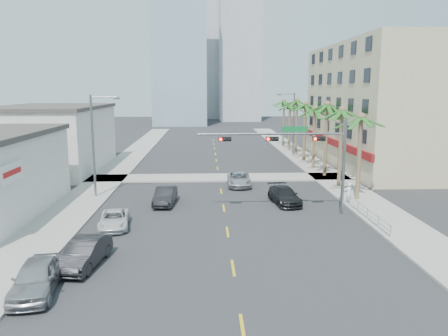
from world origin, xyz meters
The scene contains 28 objects.
ground centered at (0.00, 0.00, 0.00)m, with size 260.00×260.00×0.00m, color #262628.
sidewalk_right centered at (12.00, 20.00, 0.07)m, with size 4.00×120.00×0.15m, color gray.
sidewalk_left centered at (-12.00, 20.00, 0.07)m, with size 4.00×120.00×0.15m, color gray.
sidewalk_cross centered at (0.00, 22.00, 0.07)m, with size 80.00×4.00×0.15m, color gray.
building_right centered at (21.99, 30.00, 7.50)m, with size 15.25×28.00×15.00m.
building_left_far centered at (-19.50, 28.00, 3.60)m, with size 11.00×18.00×7.20m, color beige.
tower_far_left centered at (-8.00, 95.00, 24.00)m, with size 14.00×14.00×48.00m, color #99B2C6.
tower_far_right centered at (9.00, 110.00, 30.00)m, with size 12.00×12.00×60.00m, color #ADADB2.
tower_far_center centered at (-3.00, 125.00, 21.00)m, with size 16.00×16.00×42.00m, color #ADADB2.
traffic_signal_mast centered at (5.78, 7.95, 5.06)m, with size 11.12×0.54×7.20m.
palm_tree_0 centered at (11.60, 12.00, 7.08)m, with size 4.80×4.80×7.80m.
palm_tree_1 centered at (11.60, 17.20, 7.43)m, with size 4.80×4.80×8.16m.
palm_tree_2 centered at (11.60, 22.40, 7.78)m, with size 4.80×4.80×8.52m.
palm_tree_3 centered at (11.60, 27.60, 7.08)m, with size 4.80×4.80×7.80m.
palm_tree_4 centered at (11.60, 32.80, 7.43)m, with size 4.80×4.80×8.16m.
palm_tree_5 centered at (11.60, 38.00, 7.78)m, with size 4.80×4.80×8.52m.
palm_tree_6 centered at (11.60, 43.20, 7.08)m, with size 4.80×4.80×7.80m.
palm_tree_7 centered at (11.60, 48.40, 7.43)m, with size 4.80×4.80×8.16m.
streetlight_left centered at (-11.00, 14.00, 5.06)m, with size 2.55×0.25×9.00m.
streetlight_right centered at (11.00, 38.00, 5.06)m, with size 2.55×0.25×9.00m.
guardrail centered at (10.30, 6.00, 0.67)m, with size 0.08×8.08×1.00m.
car_parked_near centered at (-9.40, -4.54, 0.79)m, with size 1.87×4.64×1.58m, color #A3A3A7.
car_parked_mid centered at (-8.01, -1.38, 0.74)m, with size 1.57×4.51×1.49m, color black.
car_parked_far centered at (-7.80, 5.29, 0.59)m, with size 1.94×4.21×1.17m, color silver.
car_lane_left centered at (-4.82, 11.39, 0.72)m, with size 1.52×4.36×1.44m, color black.
car_lane_center centered at (1.87, 18.16, 0.68)m, with size 2.25×4.89×1.36m, color #BAB9BF.
car_lane_right centered at (5.15, 11.24, 0.69)m, with size 1.94×4.78×1.39m, color black.
pedestrian centered at (10.30, 10.41, 1.03)m, with size 0.64×0.42×1.76m, color white.
Camera 1 is at (-1.43, -24.07, 9.47)m, focal length 35.00 mm.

